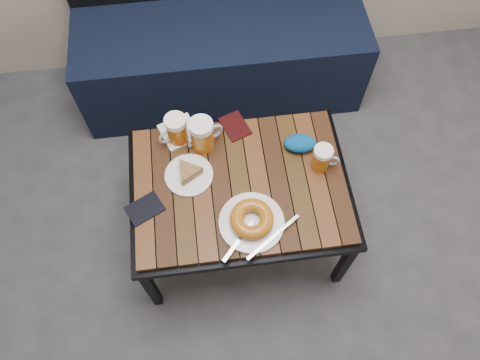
{
  "coord_description": "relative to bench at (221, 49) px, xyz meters",
  "views": [
    {
      "loc": [
        -0.08,
        0.08,
        2.04
      ],
      "look_at": [
        0.02,
        0.89,
        0.5
      ],
      "focal_mm": 35.0,
      "sensor_mm": 36.0,
      "label": 1
    }
  ],
  "objects": [
    {
      "name": "bench",
      "position": [
        0.0,
        0.0,
        0.0
      ],
      "size": [
        1.4,
        0.5,
        0.95
      ],
      "color": "black",
      "rests_on": "ground"
    },
    {
      "name": "cafe_table",
      "position": [
        -0.01,
        -0.87,
        0.16
      ],
      "size": [
        0.84,
        0.62,
        0.47
      ],
      "color": "black",
      "rests_on": "ground"
    },
    {
      "name": "beer_mug_left",
      "position": [
        -0.23,
        -0.64,
        0.27
      ],
      "size": [
        0.13,
        0.11,
        0.13
      ],
      "rotation": [
        0.0,
        0.0,
        3.58
      ],
      "color": "#AA540D",
      "rests_on": "cafe_table"
    },
    {
      "name": "beer_mug_centre",
      "position": [
        -0.13,
        -0.68,
        0.27
      ],
      "size": [
        0.14,
        0.11,
        0.15
      ],
      "rotation": [
        0.0,
        0.0,
        0.38
      ],
      "color": "#AA540D",
      "rests_on": "cafe_table"
    },
    {
      "name": "beer_mug_right",
      "position": [
        0.3,
        -0.83,
        0.26
      ],
      "size": [
        0.11,
        0.08,
        0.12
      ],
      "rotation": [
        0.0,
        0.0,
        -0.25
      ],
      "color": "#AA540D",
      "rests_on": "cafe_table"
    },
    {
      "name": "plate_pie",
      "position": [
        -0.2,
        -0.81,
        0.22
      ],
      "size": [
        0.18,
        0.18,
        0.05
      ],
      "color": "white",
      "rests_on": "cafe_table"
    },
    {
      "name": "plate_bagel",
      "position": [
        0.01,
        -1.04,
        0.23
      ],
      "size": [
        0.29,
        0.26,
        0.07
      ],
      "color": "white",
      "rests_on": "cafe_table"
    },
    {
      "name": "napkin_left",
      "position": [
        -0.23,
        -0.61,
        0.2
      ],
      "size": [
        0.18,
        0.18,
        0.01
      ],
      "rotation": [
        0.0,
        0.0,
        0.37
      ],
      "color": "white",
      "rests_on": "cafe_table"
    },
    {
      "name": "napkin_right",
      "position": [
        0.01,
        -1.03,
        0.2
      ],
      "size": [
        0.12,
        0.11,
        0.01
      ],
      "rotation": [
        0.0,
        0.0,
        0.09
      ],
      "color": "white",
      "rests_on": "cafe_table"
    },
    {
      "name": "passport_navy",
      "position": [
        -0.37,
        -0.93,
        0.2
      ],
      "size": [
        0.16,
        0.14,
        0.01
      ],
      "primitive_type": "cube",
      "rotation": [
        0.0,
        0.0,
        -1.11
      ],
      "color": "black",
      "rests_on": "cafe_table"
    },
    {
      "name": "passport_burgundy",
      "position": [
        -0.0,
        -0.61,
        0.2
      ],
      "size": [
        0.13,
        0.15,
        0.01
      ],
      "primitive_type": "cube",
      "rotation": [
        0.0,
        0.0,
        0.36
      ],
      "color": "black",
      "rests_on": "cafe_table"
    },
    {
      "name": "knit_pouch",
      "position": [
        0.24,
        -0.74,
        0.23
      ],
      "size": [
        0.14,
        0.1,
        0.06
      ],
      "primitive_type": "ellipsoid",
      "rotation": [
        0.0,
        0.0,
        -0.14
      ],
      "color": "navy",
      "rests_on": "cafe_table"
    }
  ]
}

